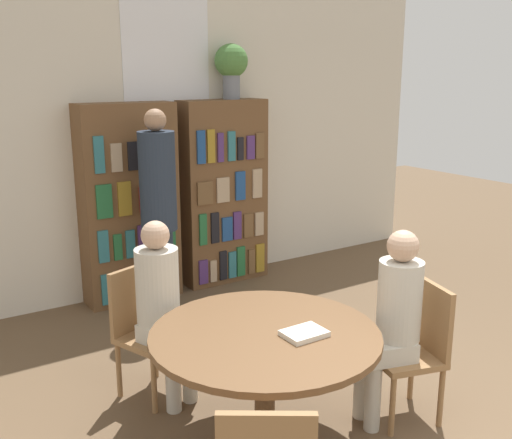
{
  "coord_description": "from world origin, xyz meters",
  "views": [
    {
      "loc": [
        -2.53,
        -1.71,
        2.18
      ],
      "look_at": [
        -0.07,
        2.05,
        1.05
      ],
      "focal_mm": 42.0,
      "sensor_mm": 36.0,
      "label": 1
    }
  ],
  "objects": [
    {
      "name": "flower_vase",
      "position": [
        0.63,
        3.56,
        2.22
      ],
      "size": [
        0.33,
        0.33,
        0.54
      ],
      "color": "slate",
      "rests_on": "bookshelf_right"
    },
    {
      "name": "chair_left_side",
      "position": [
        -1.1,
        1.86,
        0.49
      ],
      "size": [
        0.51,
        0.51,
        0.89
      ],
      "rotation": [
        0.0,
        0.0,
        -2.79
      ],
      "color": "olive",
      "rests_on": "ground_plane"
    },
    {
      "name": "wall_back",
      "position": [
        0.0,
        3.75,
        1.51
      ],
      "size": [
        6.4,
        0.07,
        3.0
      ],
      "color": "beige",
      "rests_on": "ground_plane"
    },
    {
      "name": "bookshelf_left",
      "position": [
        -0.51,
        3.56,
        0.94
      ],
      "size": [
        0.91,
        0.34,
        1.89
      ],
      "color": "brown",
      "rests_on": "ground_plane"
    },
    {
      "name": "seated_reader_left",
      "position": [
        -1.04,
        1.69,
        0.71
      ],
      "size": [
        0.38,
        0.42,
        1.24
      ],
      "rotation": [
        0.0,
        0.0,
        -2.79
      ],
      "color": "beige",
      "rests_on": "ground_plane"
    },
    {
      "name": "open_book_on_table",
      "position": [
        -0.59,
        0.75,
        0.73
      ],
      "size": [
        0.24,
        0.18,
        0.03
      ],
      "color": "silver",
      "rests_on": "reading_table"
    },
    {
      "name": "seated_reader_right",
      "position": [
        0.04,
        0.69,
        0.71
      ],
      "size": [
        0.4,
        0.35,
        1.25
      ],
      "rotation": [
        0.0,
        0.0,
        1.3
      ],
      "color": "beige",
      "rests_on": "ground_plane"
    },
    {
      "name": "bookshelf_right",
      "position": [
        0.51,
        3.56,
        0.94
      ],
      "size": [
        0.91,
        0.34,
        1.89
      ],
      "color": "brown",
      "rests_on": "ground_plane"
    },
    {
      "name": "chair_far_side",
      "position": [
        0.22,
        0.64,
        0.49
      ],
      "size": [
        0.49,
        0.49,
        0.89
      ],
      "rotation": [
        0.0,
        0.0,
        1.3
      ],
      "color": "olive",
      "rests_on": "ground_plane"
    },
    {
      "name": "reading_table",
      "position": [
        -0.75,
        0.91,
        0.61
      ],
      "size": [
        1.34,
        1.34,
        0.71
      ],
      "color": "brown",
      "rests_on": "ground_plane"
    },
    {
      "name": "librarian_standing",
      "position": [
        -0.44,
        3.06,
        1.15
      ],
      "size": [
        0.32,
        0.59,
        1.86
      ],
      "color": "#232D3D",
      "rests_on": "ground_plane"
    }
  ]
}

